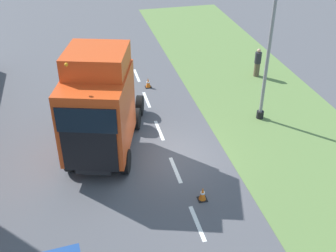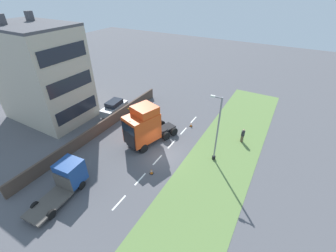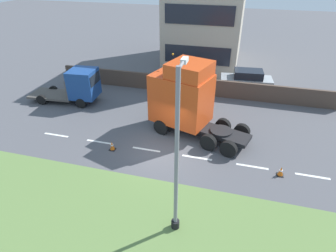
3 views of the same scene
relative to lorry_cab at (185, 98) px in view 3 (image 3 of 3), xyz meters
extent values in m
plane|color=#515156|center=(-2.84, 0.85, -2.44)|extent=(120.00, 120.00, 0.00)
cube|color=#607F42|center=(-8.84, 0.85, -2.43)|extent=(7.00, 44.00, 0.01)
cube|color=white|center=(-2.84, -7.85, -2.44)|extent=(0.16, 1.80, 0.00)
cube|color=white|center=(-2.84, -4.65, -2.44)|extent=(0.16, 1.80, 0.00)
cube|color=white|center=(-2.84, -1.45, -2.44)|extent=(0.16, 1.80, 0.00)
cube|color=white|center=(-2.84, 1.75, -2.44)|extent=(0.16, 1.80, 0.00)
cube|color=white|center=(-2.84, 4.95, -2.44)|extent=(0.16, 1.80, 0.00)
cube|color=white|center=(-2.84, 8.15, -2.44)|extent=(0.16, 1.80, 0.00)
cube|color=#4C3D33|center=(6.16, 0.85, -1.70)|extent=(0.25, 24.00, 1.48)
cube|color=#B7AD99|center=(15.22, 0.90, 3.51)|extent=(11.01, 7.31, 11.90)
cube|color=#1E232D|center=(9.68, 0.90, -0.06)|extent=(0.08, 6.22, 1.67)
cube|color=#1E232D|center=(9.68, 0.90, 3.51)|extent=(0.08, 6.22, 1.67)
cube|color=black|center=(-0.36, -1.17, -1.77)|extent=(3.28, 6.71, 0.24)
cube|color=#DB4719|center=(0.08, 0.24, -0.06)|extent=(3.49, 4.21, 3.19)
cube|color=black|center=(0.62, 2.00, -0.76)|extent=(2.07, 0.69, 1.78)
cube|color=black|center=(0.62, 2.00, 0.64)|extent=(2.19, 0.73, 1.02)
cube|color=#DB4719|center=(-0.09, -0.27, 1.98)|extent=(2.99, 2.96, 0.90)
sphere|color=orange|center=(1.06, 1.08, 2.50)|extent=(0.14, 0.14, 0.14)
cylinder|color=black|center=(-0.80, -2.59, -1.59)|extent=(1.74, 1.74, 0.12)
cylinder|color=black|center=(-0.79, 1.38, -1.92)|extent=(0.61, 1.09, 1.04)
cylinder|color=black|center=(1.43, 0.69, -1.92)|extent=(0.61, 1.09, 1.04)
cylinder|color=black|center=(-1.82, -1.93, -1.92)|extent=(0.61, 1.09, 1.04)
cylinder|color=black|center=(0.41, -2.62, -1.92)|extent=(0.61, 1.09, 1.04)
cylinder|color=black|center=(-2.21, -3.19, -1.92)|extent=(0.61, 1.09, 1.04)
cylinder|color=black|center=(0.02, -3.88, -1.92)|extent=(0.61, 1.09, 1.04)
cube|color=navy|center=(2.16, 8.64, -0.75)|extent=(2.20, 2.16, 2.22)
cube|color=black|center=(2.25, 7.62, -0.31)|extent=(1.79, 0.19, 0.80)
cube|color=#4C4742|center=(1.92, 11.48, -1.95)|extent=(2.34, 3.86, 0.18)
cube|color=#4C4742|center=(2.07, 9.68, -1.08)|extent=(2.04, 0.27, 1.55)
cylinder|color=black|center=(3.10, 8.72, -2.04)|extent=(0.31, 0.82, 0.80)
cylinder|color=black|center=(1.22, 8.56, -2.04)|extent=(0.31, 0.82, 0.80)
cylinder|color=black|center=(2.81, 12.13, -2.04)|extent=(0.31, 0.82, 0.80)
cylinder|color=black|center=(0.94, 11.97, -2.04)|extent=(0.31, 0.82, 0.80)
cube|color=#9EA3A8|center=(7.93, -3.85, -1.67)|extent=(2.24, 4.54, 1.00)
cube|color=black|center=(7.94, -3.96, -0.83)|extent=(1.78, 2.55, 0.67)
cylinder|color=black|center=(6.93, -2.51, -2.12)|extent=(0.26, 0.66, 0.64)
cylinder|color=black|center=(8.66, -2.35, -2.12)|extent=(0.26, 0.66, 0.64)
cylinder|color=black|center=(7.19, -5.35, -2.12)|extent=(0.26, 0.66, 0.64)
cylinder|color=black|center=(8.93, -5.19, -2.12)|extent=(0.26, 0.66, 0.64)
cylinder|color=black|center=(-8.07, -1.39, -2.24)|extent=(0.36, 0.36, 0.40)
cylinder|color=gray|center=(-8.07, -1.39, 1.26)|extent=(0.16, 0.16, 7.40)
cylinder|color=gray|center=(-7.62, -1.39, 4.86)|extent=(0.90, 0.12, 0.12)
cube|color=silver|center=(-7.17, -1.39, 4.86)|extent=(0.44, 0.20, 0.16)
cube|color=black|center=(-3.39, 3.79, -2.42)|extent=(0.36, 0.36, 0.03)
cone|color=orange|center=(-3.39, 3.79, -2.13)|extent=(0.28, 0.28, 0.55)
cylinder|color=white|center=(-3.39, 3.79, -2.11)|extent=(0.17, 0.17, 0.07)
cube|color=black|center=(-3.21, -6.12, -2.42)|extent=(0.36, 0.36, 0.03)
cone|color=orange|center=(-3.21, -6.12, -2.13)|extent=(0.28, 0.28, 0.55)
cylinder|color=white|center=(-3.21, -6.12, -2.11)|extent=(0.17, 0.17, 0.07)
camera|label=1|loc=(0.76, 15.40, 8.61)|focal=45.00mm
camera|label=2|loc=(-12.86, 17.18, 13.90)|focal=24.00mm
camera|label=3|loc=(-16.21, -3.25, 7.82)|focal=30.00mm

